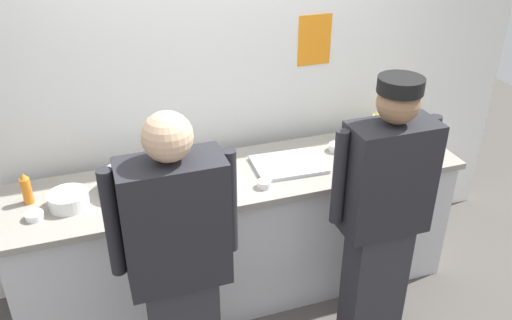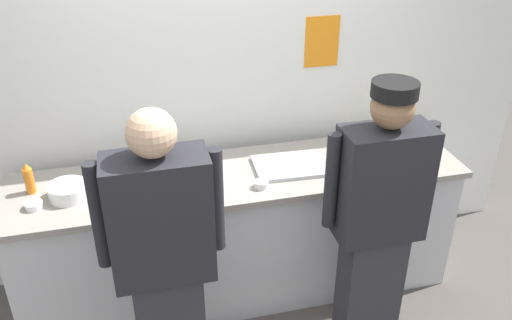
% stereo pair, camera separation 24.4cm
% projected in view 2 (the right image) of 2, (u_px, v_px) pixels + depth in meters
% --- Properties ---
extents(wall_back, '(4.38, 0.11, 2.90)m').
position_uv_depth(wall_back, '(222.00, 63.00, 3.43)').
color(wall_back, white).
rests_on(wall_back, ground).
extents(prep_counter, '(2.80, 0.67, 0.91)m').
position_uv_depth(prep_counter, '(240.00, 233.00, 3.52)').
color(prep_counter, silver).
rests_on(prep_counter, ground).
extents(chef_near_left, '(0.62, 0.24, 1.69)m').
position_uv_depth(chef_near_left, '(164.00, 260.00, 2.61)').
color(chef_near_left, '#2D2D33').
rests_on(chef_near_left, ground).
extents(chef_center, '(0.61, 0.24, 1.68)m').
position_uv_depth(chef_center, '(378.00, 219.00, 2.91)').
color(chef_center, '#2D2D33').
rests_on(chef_center, ground).
extents(plate_stack_front, '(0.22, 0.22, 0.08)m').
position_uv_depth(plate_stack_front, '(68.00, 191.00, 3.05)').
color(plate_stack_front, white).
rests_on(plate_stack_front, prep_counter).
extents(plate_stack_rear, '(0.24, 0.24, 0.07)m').
position_uv_depth(plate_stack_rear, '(188.00, 166.00, 3.32)').
color(plate_stack_rear, white).
rests_on(plate_stack_rear, prep_counter).
extents(mixing_bowl_steel, '(0.30, 0.30, 0.12)m').
position_uv_depth(mixing_bowl_steel, '(128.00, 175.00, 3.17)').
color(mixing_bowl_steel, '#B7BABF').
rests_on(mixing_bowl_steel, prep_counter).
extents(sheet_tray, '(0.44, 0.34, 0.02)m').
position_uv_depth(sheet_tray, '(289.00, 166.00, 3.36)').
color(sheet_tray, '#B7BABF').
rests_on(sheet_tray, prep_counter).
extents(squeeze_bottle_primary, '(0.05, 0.05, 0.19)m').
position_uv_depth(squeeze_bottle_primary, '(29.00, 179.00, 3.07)').
color(squeeze_bottle_primary, orange).
rests_on(squeeze_bottle_primary, prep_counter).
extents(squeeze_bottle_secondary, '(0.06, 0.06, 0.19)m').
position_uv_depth(squeeze_bottle_secondary, '(384.00, 128.00, 3.65)').
color(squeeze_bottle_secondary, '#E5E066').
rests_on(squeeze_bottle_secondary, prep_counter).
extents(squeeze_bottle_spare, '(0.05, 0.05, 0.21)m').
position_uv_depth(squeeze_bottle_spare, '(424.00, 151.00, 3.36)').
color(squeeze_bottle_spare, orange).
rests_on(squeeze_bottle_spare, prep_counter).
extents(ramekin_red_sauce, '(0.08, 0.08, 0.04)m').
position_uv_depth(ramekin_red_sauce, '(261.00, 184.00, 3.15)').
color(ramekin_red_sauce, white).
rests_on(ramekin_red_sauce, prep_counter).
extents(ramekin_orange_sauce, '(0.10, 0.10, 0.04)m').
position_uv_depth(ramekin_orange_sauce, '(34.00, 205.00, 2.97)').
color(ramekin_orange_sauce, white).
rests_on(ramekin_orange_sauce, prep_counter).
extents(ramekin_green_sauce, '(0.10, 0.10, 0.05)m').
position_uv_depth(ramekin_green_sauce, '(197.00, 184.00, 3.15)').
color(ramekin_green_sauce, white).
rests_on(ramekin_green_sauce, prep_counter).
extents(ramekin_yellow_sauce, '(0.11, 0.11, 0.05)m').
position_uv_depth(ramekin_yellow_sauce, '(341.00, 150.00, 3.52)').
color(ramekin_yellow_sauce, white).
rests_on(ramekin_yellow_sauce, prep_counter).
extents(deli_cup, '(0.09, 0.09, 0.08)m').
position_uv_depth(deli_cup, '(171.00, 186.00, 3.10)').
color(deli_cup, white).
rests_on(deli_cup, prep_counter).
extents(chefs_knife, '(0.27, 0.03, 0.02)m').
position_uv_depth(chefs_knife, '(390.00, 153.00, 3.52)').
color(chefs_knife, '#B7BABF').
rests_on(chefs_knife, prep_counter).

